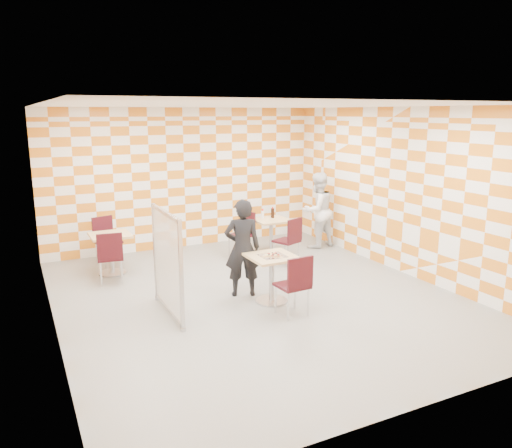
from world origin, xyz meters
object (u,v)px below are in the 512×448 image
at_px(empty_table, 111,247).
at_px(chair_second_side, 244,230).
at_px(partition, 167,263).
at_px(sport_bottle, 263,214).
at_px(chair_second_front, 290,237).
at_px(chair_empty_far, 106,236).
at_px(main_table, 272,271).
at_px(man_white, 317,210).
at_px(chair_empty_near, 110,254).
at_px(chair_main_front, 296,281).
at_px(soda_bottle, 273,213).
at_px(second_table, 271,231).
at_px(man_dark, 242,248).

bearing_deg(empty_table, chair_second_side, -0.21).
relative_size(partition, sport_bottle, 7.75).
relative_size(chair_second_front, chair_empty_far, 1.00).
xyz_separation_m(main_table, man_white, (2.42, 2.46, 0.31)).
distance_m(chair_second_side, man_white, 1.75).
relative_size(chair_empty_near, sport_bottle, 4.62).
relative_size(main_table, empty_table, 1.00).
distance_m(empty_table, chair_main_front, 3.78).
bearing_deg(chair_empty_far, soda_bottle, -12.87).
distance_m(second_table, empty_table, 3.22).
bearing_deg(main_table, sport_bottle, 66.06).
relative_size(chair_empty_far, sport_bottle, 4.62).
distance_m(second_table, chair_empty_far, 3.30).
height_order(chair_empty_far, sport_bottle, sport_bottle).
distance_m(partition, man_white, 4.59).
relative_size(chair_second_front, man_dark, 0.59).
distance_m(main_table, chair_second_side, 2.61).
distance_m(man_dark, man_white, 3.35).
xyz_separation_m(chair_empty_far, man_white, (4.37, -0.77, 0.28)).
xyz_separation_m(chair_main_front, partition, (-1.61, 0.90, 0.25)).
relative_size(chair_second_front, chair_empty_near, 1.00).
distance_m(chair_second_side, soda_bottle, 0.71).
xyz_separation_m(chair_second_side, chair_empty_far, (-2.64, 0.71, 0.00)).
xyz_separation_m(second_table, empty_table, (-3.22, 0.15, 0.00)).
bearing_deg(chair_second_side, empty_table, 179.79).
bearing_deg(chair_second_side, man_white, -1.89).
bearing_deg(chair_empty_near, chair_second_front, -6.05).
distance_m(empty_table, man_white, 4.41).
xyz_separation_m(chair_empty_near, man_dark, (1.81, -1.47, 0.24)).
bearing_deg(chair_main_front, soda_bottle, 67.53).
xyz_separation_m(chair_second_front, man_dark, (-1.53, -1.12, 0.24)).
bearing_deg(chair_second_side, chair_empty_near, -168.47).
distance_m(main_table, man_dark, 0.62).
distance_m(man_dark, sport_bottle, 2.49).
height_order(man_dark, sport_bottle, man_dark).
bearing_deg(man_dark, chair_main_front, 123.10).
bearing_deg(man_dark, soda_bottle, -110.68).
relative_size(chair_second_side, chair_empty_far, 1.00).
bearing_deg(soda_bottle, second_table, -129.74).
distance_m(chair_empty_far, man_dark, 3.23).
height_order(chair_empty_near, man_white, man_white).
height_order(chair_second_front, soda_bottle, soda_bottle).
bearing_deg(sport_bottle, man_white, -3.26).
relative_size(empty_table, man_white, 0.46).
bearing_deg(chair_second_front, second_table, 90.25).
relative_size(chair_second_side, sport_bottle, 4.62).
bearing_deg(man_dark, partition, 28.95).
xyz_separation_m(main_table, chair_empty_far, (-1.94, 3.23, 0.04)).
bearing_deg(partition, man_dark, 10.80).
height_order(chair_main_front, partition, partition).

